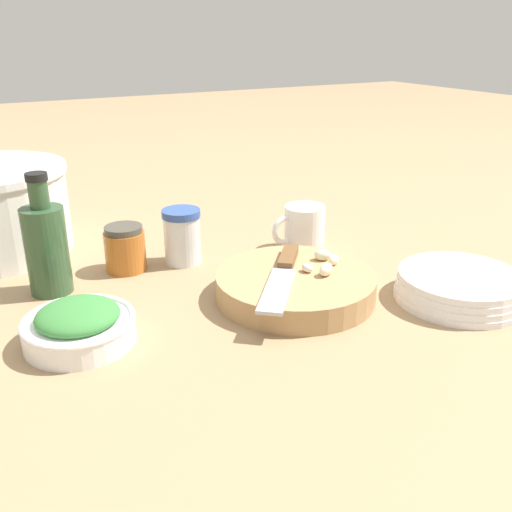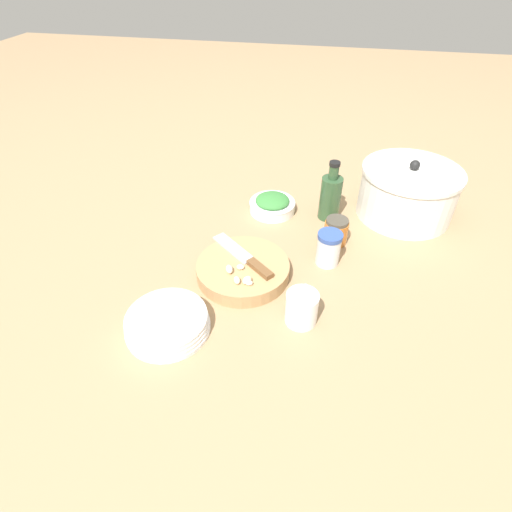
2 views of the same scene
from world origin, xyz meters
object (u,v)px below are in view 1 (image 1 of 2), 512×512
Objects in this scene: spice_jar at (182,236)px; coffee_mug at (303,228)px; honey_jar at (125,249)px; cutting_board at (295,286)px; plate_stack at (460,287)px; chef_knife at (283,273)px; oil_bottle at (46,246)px; garlic_cloves at (324,261)px; herb_bowl at (79,325)px.

coffee_mug is (0.21, -0.04, -0.01)m from spice_jar.
cutting_board is at bearing -49.68° from honey_jar.
plate_stack is 0.51m from honey_jar.
chef_knife is 0.34m from oil_bottle.
honey_jar reaches higher than cutting_board.
garlic_cloves is at bearing 3.82° from cutting_board.
chef_knife reaches higher than cutting_board.
honey_jar reaches higher than plate_stack.
spice_jar is 0.51× the size of oil_bottle.
coffee_mug is (0.42, 0.14, 0.01)m from herb_bowl.
garlic_cloves is 0.43× the size of oil_bottle.
cutting_board is at bearing -149.38° from chef_knife.
honey_jar reaches higher than garlic_cloves.
chef_knife is 2.49× the size of honey_jar.
spice_jar is 0.91× the size of coffee_mug.
coffee_mug reaches higher than plate_stack.
spice_jar reaches higher than garlic_cloves.
chef_knife is at bearing -52.41° from honey_jar.
herb_bowl is 1.89× the size of honey_jar.
chef_knife is 0.21m from coffee_mug.
plate_stack is at bearing -39.16° from garlic_cloves.
herb_bowl is at bearing -121.20° from honey_jar.
spice_jar is at bearing 40.60° from herb_bowl.
coffee_mug is (0.07, 0.16, -0.01)m from garlic_cloves.
plate_stack is 1.02× the size of oil_bottle.
oil_bottle is (-0.00, 0.17, 0.05)m from herb_bowl.
cutting_board is 0.24m from plate_stack.
herb_bowl is 0.44m from coffee_mug.
oil_bottle is (-0.12, -0.03, 0.04)m from honey_jar.
chef_knife is at bearing -131.31° from coffee_mug.
oil_bottle is (-0.21, -0.01, 0.03)m from spice_jar.
cutting_board is 1.65× the size of herb_bowl.
oil_bottle is at bearing 90.87° from herb_bowl.
coffee_mug is (0.14, 0.16, -0.00)m from chef_knife.
honey_jar is at bearing -12.83° from chef_knife.
chef_knife is 0.25m from plate_stack.
coffee_mug is at bearing 107.10° from plate_stack.
cutting_board is 1.25× the size of chef_knife.
garlic_cloves is at bearing -113.02° from coffee_mug.
oil_bottle is at bearing 6.23° from chef_knife.
garlic_cloves reaches higher than chef_knife.
spice_jar is 0.21m from oil_bottle.
chef_knife is at bearing -33.35° from oil_bottle.
spice_jar is 1.23× the size of honey_jar.
oil_bottle reaches higher than cutting_board.
garlic_cloves is 0.17m from coffee_mug.
spice_jar is at bearing 132.49° from plate_stack.
spice_jar is 0.44m from plate_stack.
coffee_mug is 0.31m from honey_jar.
coffee_mug is 0.55× the size of plate_stack.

